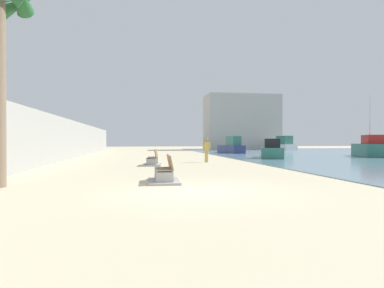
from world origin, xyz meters
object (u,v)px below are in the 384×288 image
Objects in this scene: boat_nearest at (371,148)px; person_walking at (206,148)px; boat_far_right at (231,147)px; boat_distant at (282,145)px; bench_far at (153,161)px; boat_far_left at (272,151)px; bench_near at (164,176)px.

person_walking is at bearing -162.15° from boat_nearest.
boat_distant is (10.76, 10.17, 0.07)m from boat_far_right.
boat_nearest reaches higher than boat_distant.
bench_far is 0.37× the size of boat_nearest.
boat_far_right reaches higher than boat_far_left.
boat_nearest is at bearing 38.98° from bench_near.
boat_far_left is at bearing 32.81° from bench_far.
boat_distant is (20.68, 37.37, 0.59)m from bench_near.
person_walking is 0.31× the size of boat_far_right.
bench_near is 25.89m from boat_nearest.
bench_far is at bearing -147.19° from boat_far_left.
person_walking is 0.28× the size of boat_nearest.
boat_far_left is at bearing -89.10° from boat_far_right.
boat_far_left reaches higher than person_walking.
bench_far is 0.43× the size of boat_distant.
bench_far is 1.33× the size of person_walking.
boat_far_right is at bearing 133.03° from boat_nearest.
boat_distant is at bearing 57.25° from person_walking.
boat_distant is at bearing 88.48° from boat_nearest.
boat_far_left is (10.11, 15.14, 0.41)m from bench_near.
boat_far_left is (0.19, -12.07, -0.11)m from boat_far_right.
bench_near is 1.28× the size of person_walking.
boat_nearest is at bearing 20.90° from bench_far.
boat_far_right reaches higher than bench_far.
boat_nearest is 1.11× the size of boat_far_right.
bench_far is 4.57m from person_walking.
bench_near is 28.96m from boat_far_right.
boat_far_right is 12.07m from boat_far_left.
boat_nearest is (16.40, 5.28, -0.16)m from person_walking.
boat_far_left is at bearing 56.26° from bench_near.
boat_far_right is at bearing 69.97° from bench_near.
boat_far_left is (10.19, 6.57, 0.41)m from bench_far.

